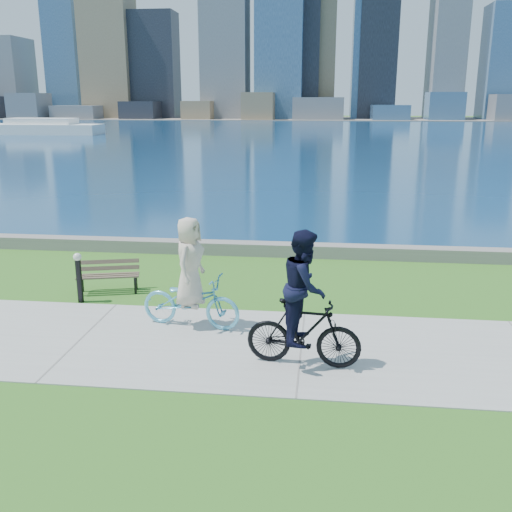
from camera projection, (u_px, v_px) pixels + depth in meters
The scene contains 11 objects.
ground at pixel (301, 349), 9.98m from camera, with size 320.00×320.00×0.00m, color #2A6119.
concrete_path at pixel (301, 349), 9.97m from camera, with size 80.00×3.50×0.02m, color #9D9D98.
seawall at pixel (310, 250), 15.87m from camera, with size 90.00×0.50×0.35m, color slate.
bay_water at pixel (323, 132), 78.94m from camera, with size 320.00×131.00×0.01m, color navy.
far_shore at pixel (324, 119), 134.48m from camera, with size 320.00×30.00×0.12m, color slate.
city_skyline at pixel (349, 8), 127.14m from camera, with size 178.16×23.98×76.00m.
ferry_near at pixel (42, 128), 72.64m from camera, with size 14.99×4.28×2.03m.
park_bench at pixel (108, 273), 12.88m from camera, with size 1.45×0.81×0.71m.
bollard_lamp at pixel (79, 274), 12.15m from camera, with size 0.18×0.18×1.10m.
cyclist_woman at pixel (190, 287), 10.75m from camera, with size 0.99×2.04×2.13m.
cyclist_man at pixel (304, 310), 9.11m from camera, with size 0.77×1.91×2.27m.
Camera 1 is at (0.30, -9.22, 4.21)m, focal length 40.00 mm.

